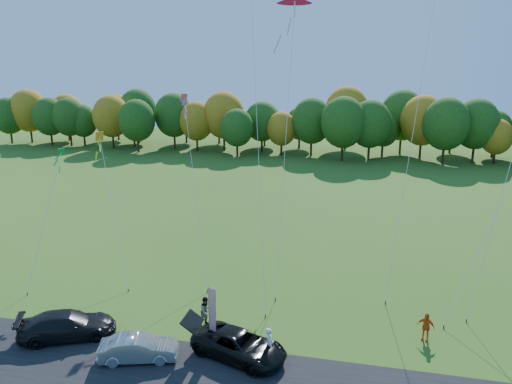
% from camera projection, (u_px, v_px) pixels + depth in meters
% --- Properties ---
extents(ground, '(160.00, 160.00, 0.00)m').
position_uv_depth(ground, '(233.00, 337.00, 28.40)').
color(ground, '#2F5516').
extents(asphalt_strip, '(90.00, 6.00, 0.01)m').
position_uv_depth(asphalt_strip, '(211.00, 380.00, 24.64)').
color(asphalt_strip, black).
rests_on(asphalt_strip, ground).
extents(tree_line, '(116.00, 12.00, 10.00)m').
position_uv_depth(tree_line, '(323.00, 157.00, 80.19)').
color(tree_line, '#1E4711').
rests_on(tree_line, ground).
extents(black_suv, '(5.68, 3.95, 1.44)m').
position_uv_depth(black_suv, '(239.00, 345.00, 26.33)').
color(black_suv, black).
rests_on(black_suv, ground).
extents(silver_sedan, '(4.32, 2.57, 1.35)m').
position_uv_depth(silver_sedan, '(138.00, 348.00, 26.13)').
color(silver_sedan, '#AFB0B4').
rests_on(silver_sedan, ground).
extents(dark_truck_a, '(5.72, 4.25, 1.54)m').
position_uv_depth(dark_truck_a, '(67.00, 325.00, 28.20)').
color(dark_truck_a, black).
rests_on(dark_truck_a, ground).
extents(person_tailgate_a, '(0.60, 0.76, 1.84)m').
position_uv_depth(person_tailgate_a, '(269.00, 344.00, 26.05)').
color(person_tailgate_a, silver).
rests_on(person_tailgate_a, ground).
extents(person_tailgate_b, '(1.04, 1.09, 1.77)m').
position_uv_depth(person_tailgate_b, '(206.00, 311.00, 29.51)').
color(person_tailgate_b, gray).
rests_on(person_tailgate_b, ground).
extents(person_east, '(1.05, 0.70, 1.65)m').
position_uv_depth(person_east, '(426.00, 327.00, 27.94)').
color(person_east, '#D95314').
rests_on(person_east, ground).
extents(feather_flag, '(0.46, 0.21, 3.61)m').
position_uv_depth(feather_flag, '(212.00, 311.00, 26.92)').
color(feather_flag, '#999999').
rests_on(feather_flag, ground).
extents(kite_delta_blue, '(4.78, 10.04, 26.29)m').
position_uv_depth(kite_delta_blue, '(256.00, 99.00, 31.82)').
color(kite_delta_blue, '#4C3F33').
rests_on(kite_delta_blue, ground).
extents(kite_parafoil_orange, '(5.00, 12.04, 30.14)m').
position_uv_depth(kite_parafoil_orange, '(424.00, 65.00, 33.43)').
color(kite_parafoil_orange, '#4C3F33').
rests_on(kite_parafoil_orange, ground).
extents(kite_delta_red, '(2.57, 8.85, 20.78)m').
position_uv_depth(kite_delta_red, '(288.00, 102.00, 33.99)').
color(kite_delta_red, '#4C3F33').
rests_on(kite_delta_red, ground).
extents(kite_parafoil_rainbow, '(8.50, 9.07, 15.27)m').
position_uv_depth(kite_parafoil_rainbow, '(506.00, 191.00, 30.67)').
color(kite_parafoil_rainbow, '#4C3F33').
rests_on(kite_parafoil_rainbow, ground).
extents(kite_diamond_yellow, '(5.17, 6.27, 10.38)m').
position_uv_depth(kite_diamond_yellow, '(113.00, 208.00, 35.83)').
color(kite_diamond_yellow, '#4C3F33').
rests_on(kite_diamond_yellow, ground).
extents(kite_diamond_green, '(0.97, 5.90, 9.35)m').
position_uv_depth(kite_diamond_green, '(50.00, 196.00, 35.18)').
color(kite_diamond_green, '#4C3F33').
rests_on(kite_diamond_green, ground).
extents(kite_diamond_pink, '(4.47, 7.66, 13.11)m').
position_uv_depth(kite_diamond_pink, '(195.00, 188.00, 35.97)').
color(kite_diamond_pink, '#4C3F33').
rests_on(kite_diamond_pink, ground).
extents(kite_diamond_blue_low, '(2.93, 3.90, 11.39)m').
position_uv_depth(kite_diamond_blue_low, '(492.00, 229.00, 29.91)').
color(kite_diamond_blue_low, '#4C3F33').
rests_on(kite_diamond_blue_low, ground).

